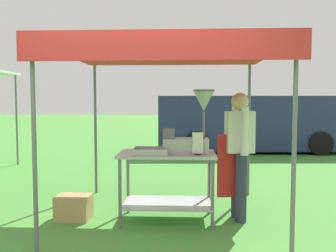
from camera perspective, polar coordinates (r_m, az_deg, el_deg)
name	(u,v)px	position (r m, az deg, el deg)	size (l,w,h in m)	color
ground_plane	(165,159)	(9.27, -0.44, -5.44)	(70.00, 70.00, 0.00)	#478E38
stall_canopy	(168,56)	(4.46, -0.06, 11.39)	(2.69, 2.53, 2.15)	slate
donut_cart	(167,172)	(4.40, -0.13, -7.49)	(1.19, 0.69, 0.86)	#B7B7BC
donut_tray	(152,152)	(4.26, -2.65, -4.28)	(0.43, 0.33, 0.07)	#B7B7BC
donut_fryer	(191,129)	(4.33, 3.73, -0.54)	(0.63, 0.28, 0.78)	#B7B7BC
menu_sign	(198,145)	(4.17, 4.87, -3.14)	(0.13, 0.05, 0.27)	black
vendor	(239,149)	(4.50, 11.49, -3.69)	(0.46, 0.54, 1.61)	#2D3347
supply_crate	(74,207)	(4.73, -15.15, -12.68)	(0.44, 0.33, 0.30)	tan
van_navy	(250,123)	(11.10, 13.28, 0.54)	(5.79, 2.33, 1.69)	navy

